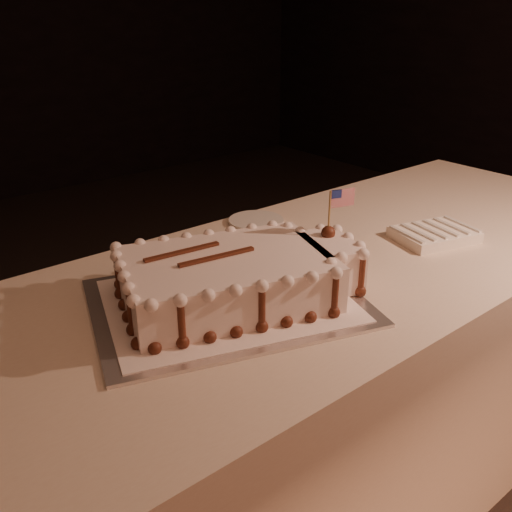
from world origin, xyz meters
TOP-DOWN VIEW (x-y plane):
  - banquet_table at (0.00, 0.60)m, footprint 2.40×0.80m
  - cake_board at (-0.20, 0.57)m, footprint 0.67×0.58m
  - doily at (-0.20, 0.57)m, footprint 0.60×0.52m
  - sheet_cake at (-0.17, 0.56)m, footprint 0.56×0.42m
  - napkin_stack at (0.45, 0.51)m, footprint 0.24×0.20m
  - side_plate at (0.15, 0.91)m, footprint 0.16×0.16m

SIDE VIEW (x-z plane):
  - banquet_table at x=0.00m, z-range 0.00..0.75m
  - cake_board at x=-0.20m, z-range 0.75..0.76m
  - side_plate at x=0.15m, z-range 0.75..0.76m
  - doily at x=-0.20m, z-range 0.76..0.76m
  - napkin_stack at x=0.45m, z-range 0.75..0.78m
  - sheet_cake at x=-0.17m, z-range 0.70..0.92m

